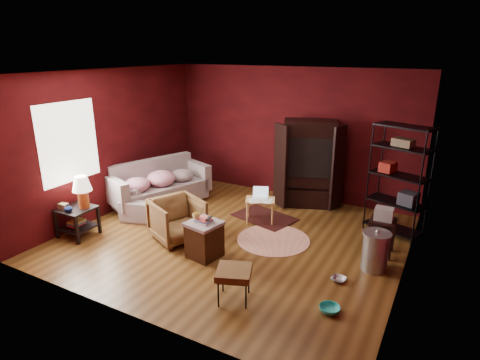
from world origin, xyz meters
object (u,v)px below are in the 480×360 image
at_px(sofa, 160,187).
at_px(tv_armoire, 309,162).
at_px(hamper, 204,239).
at_px(armchair, 177,218).
at_px(laptop_desk, 260,201).
at_px(wire_shelving, 400,176).
at_px(side_table, 79,201).

height_order(sofa, tv_armoire, tv_armoire).
bearing_deg(hamper, tv_armoire, 77.07).
bearing_deg(tv_armoire, sofa, -170.90).
distance_m(armchair, laptop_desk, 1.63).
bearing_deg(armchair, sofa, 74.48).
relative_size(hamper, laptop_desk, 1.01).
bearing_deg(wire_shelving, laptop_desk, -143.95).
bearing_deg(tv_armoire, hamper, -123.38).
relative_size(side_table, tv_armoire, 0.61).
distance_m(armchair, side_table, 1.72).
bearing_deg(armchair, hamper, -86.23).
distance_m(side_table, laptop_desk, 3.21).
bearing_deg(hamper, wire_shelving, 42.71).
xyz_separation_m(sofa, side_table, (-0.29, -1.76, 0.25)).
height_order(hamper, wire_shelving, wire_shelving).
xyz_separation_m(hamper, wire_shelving, (2.49, 2.30, 0.77)).
xyz_separation_m(side_table, laptop_desk, (2.49, 2.02, -0.24)).
height_order(sofa, laptop_desk, sofa).
bearing_deg(side_table, tv_armoire, 47.83).
bearing_deg(wire_shelving, tv_armoire, -178.09).
xyz_separation_m(armchair, hamper, (0.74, -0.29, -0.10)).
xyz_separation_m(armchair, wire_shelving, (3.23, 2.01, 0.67)).
bearing_deg(side_table, wire_shelving, 29.28).
relative_size(armchair, side_table, 0.74).
distance_m(hamper, tv_armoire, 3.03).
height_order(laptop_desk, tv_armoire, tv_armoire).
relative_size(sofa, laptop_desk, 3.09).
height_order(sofa, wire_shelving, wire_shelving).
bearing_deg(tv_armoire, wire_shelving, -38.33).
xyz_separation_m(sofa, wire_shelving, (4.50, 0.93, 0.67)).
distance_m(sofa, tv_armoire, 3.12).
relative_size(hamper, wire_shelving, 0.35).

